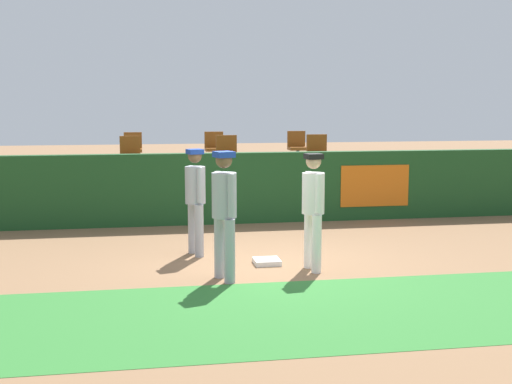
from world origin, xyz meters
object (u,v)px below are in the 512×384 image
(seat_back_left, at_px, (133,147))
(seat_back_right, at_px, (297,145))
(seat_back_center, at_px, (214,146))
(player_fielder_home, at_px, (313,203))
(seat_front_right, at_px, (318,150))
(player_runner_visitor, at_px, (224,206))
(player_coach_visitor, at_px, (195,194))
(first_base, at_px, (267,262))
(seat_front_center, at_px, (227,152))
(seat_front_left, at_px, (130,153))

(seat_back_left, height_order, seat_back_right, same)
(seat_back_left, xyz_separation_m, seat_back_center, (2.02, 0.00, 0.00))
(player_fielder_home, relative_size, seat_front_right, 2.09)
(player_runner_visitor, relative_size, seat_back_center, 2.18)
(seat_back_center, bearing_deg, player_runner_visitor, -95.21)
(player_coach_visitor, relative_size, seat_front_right, 2.08)
(player_fielder_home, height_order, player_coach_visitor, player_fielder_home)
(first_base, xyz_separation_m, seat_front_center, (0.03, 5.05, 1.34))
(seat_back_center, bearing_deg, seat_front_center, -87.04)
(seat_back_left, xyz_separation_m, seat_front_right, (4.24, -1.80, 0.00))
(player_runner_visitor, bearing_deg, first_base, 118.23)
(player_fielder_home, relative_size, player_runner_visitor, 0.96)
(seat_front_left, xyz_separation_m, seat_back_left, (0.05, 1.80, -0.00))
(player_fielder_home, relative_size, seat_back_left, 2.09)
(player_coach_visitor, bearing_deg, player_runner_visitor, -6.48)
(seat_back_right, bearing_deg, first_base, -106.90)
(first_base, xyz_separation_m, seat_front_right, (2.15, 5.05, 1.34))
(seat_front_center, bearing_deg, seat_back_left, 139.62)
(player_fielder_home, bearing_deg, seat_front_center, 179.10)
(player_fielder_home, xyz_separation_m, seat_front_center, (-0.58, 5.52, 0.37))
(seat_back_center, relative_size, seat_back_right, 1.00)
(seat_back_center, relative_size, seat_front_right, 1.00)
(player_fielder_home, relative_size, seat_front_left, 2.09)
(player_fielder_home, xyz_separation_m, seat_front_left, (-2.74, 5.52, 0.37))
(seat_front_center, bearing_deg, seat_front_right, 0.00)
(player_coach_visitor, relative_size, seat_back_center, 2.08)
(player_fielder_home, relative_size, seat_front_center, 2.09)
(seat_back_right, bearing_deg, player_fielder_home, -101.37)
(seat_back_left, distance_m, seat_back_center, 2.02)
(seat_front_left, relative_size, seat_back_right, 1.00)
(player_fielder_home, bearing_deg, player_runner_visitor, -82.72)
(player_runner_visitor, bearing_deg, seat_back_right, 140.75)
(player_coach_visitor, xyz_separation_m, seat_back_left, (-1.05, 6.02, 0.37))
(seat_back_center, distance_m, seat_back_right, 2.15)
(player_fielder_home, bearing_deg, seat_front_right, 157.53)
(player_fielder_home, bearing_deg, seat_front_left, -160.49)
(player_fielder_home, height_order, seat_back_center, player_fielder_home)
(seat_front_center, relative_size, seat_front_right, 1.00)
(seat_front_right, bearing_deg, seat_back_right, 92.16)
(player_coach_visitor, height_order, seat_back_left, seat_back_left)
(player_coach_visitor, relative_size, seat_back_right, 2.08)
(seat_front_center, distance_m, seat_back_center, 1.80)
(seat_front_center, bearing_deg, player_fielder_home, -84.01)
(player_coach_visitor, distance_m, seat_front_left, 4.38)
(player_coach_visitor, bearing_deg, seat_front_center, 150.03)
(player_coach_visitor, xyz_separation_m, seat_front_right, (3.18, 4.22, 0.37))
(player_fielder_home, height_order, seat_front_center, player_fielder_home)
(player_fielder_home, distance_m, seat_back_center, 7.36)
(first_base, relative_size, seat_front_right, 0.48)
(seat_front_left, bearing_deg, seat_front_right, 0.01)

